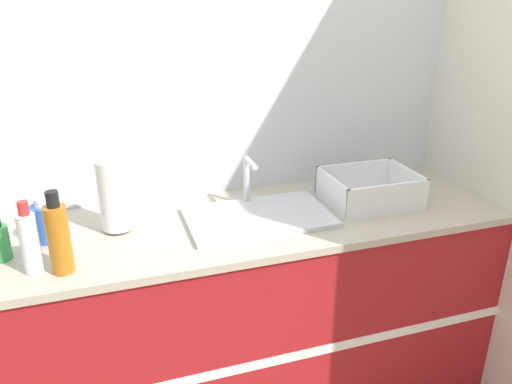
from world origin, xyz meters
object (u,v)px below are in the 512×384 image
(dish_rack, at_px, (369,192))
(bottle_blue, at_px, (44,222))
(bottle_white_spray, at_px, (30,242))
(sink, at_px, (258,215))
(paper_towel_roll, at_px, (115,195))
(bottle_amber, at_px, (59,237))

(dish_rack, xyz_separation_m, bottle_blue, (-1.28, 0.05, 0.03))
(bottle_white_spray, bearing_deg, sink, 10.84)
(paper_towel_roll, relative_size, bottle_white_spray, 1.13)
(bottle_amber, bearing_deg, paper_towel_roll, 53.54)
(bottle_white_spray, distance_m, bottle_blue, 0.22)
(bottle_blue, distance_m, bottle_amber, 0.25)
(sink, bearing_deg, paper_towel_roll, 172.29)
(sink, xyz_separation_m, bottle_white_spray, (-0.80, -0.15, 0.09))
(dish_rack, bearing_deg, bottle_blue, 177.78)
(dish_rack, bearing_deg, bottle_amber, -171.03)
(dish_rack, bearing_deg, sink, -178.71)
(sink, relative_size, bottle_white_spray, 2.30)
(sink, relative_size, bottle_amber, 2.03)
(sink, relative_size, bottle_blue, 3.40)
(sink, height_order, dish_rack, sink)
(paper_towel_roll, bearing_deg, dish_rack, -3.35)
(paper_towel_roll, bearing_deg, bottle_blue, -177.56)
(sink, bearing_deg, bottle_amber, -165.83)
(bottle_amber, bearing_deg, sink, 14.17)
(paper_towel_roll, relative_size, dish_rack, 0.75)
(paper_towel_roll, distance_m, bottle_amber, 0.31)
(sink, bearing_deg, bottle_blue, 175.52)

